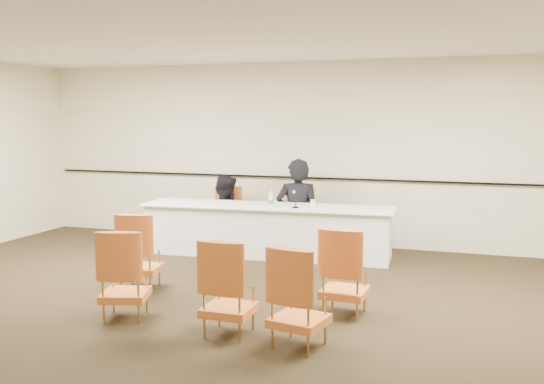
{
  "coord_description": "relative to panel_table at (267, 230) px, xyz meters",
  "views": [
    {
      "loc": [
        2.49,
        -5.68,
        2.08
      ],
      "look_at": [
        -0.28,
        2.6,
        1.01
      ],
      "focal_mm": 40.0,
      "sensor_mm": 36.0,
      "label": 1
    }
  ],
  "objects": [
    {
      "name": "microphone",
      "position": [
        0.49,
        -0.12,
        0.51
      ],
      "size": [
        0.16,
        0.2,
        0.25
      ],
      "primitive_type": null,
      "rotation": [
        0.0,
        0.0,
        0.49
      ],
      "color": "black",
      "rests_on": "panel_table"
    },
    {
      "name": "panelist_main_chair",
      "position": [
        0.32,
        0.59,
        0.09
      ],
      "size": [
        0.53,
        0.53,
        0.95
      ],
      "primitive_type": null,
      "rotation": [
        0.0,
        0.0,
        0.06
      ],
      "color": "#D74E26",
      "rests_on": "ground"
    },
    {
      "name": "panelist_second_chair",
      "position": [
        -0.91,
        0.51,
        0.09
      ],
      "size": [
        0.53,
        0.53,
        0.95
      ],
      "primitive_type": null,
      "rotation": [
        0.0,
        0.0,
        0.06
      ],
      "color": "#D74E26",
      "rests_on": "ground"
    },
    {
      "name": "floor",
      "position": [
        0.46,
        -2.9,
        -0.38
      ],
      "size": [
        10.0,
        10.0,
        0.0
      ],
      "primitive_type": "plane",
      "color": "black",
      "rests_on": "ground"
    },
    {
      "name": "aud_chair_back_left",
      "position": [
        -0.45,
        -3.24,
        0.09
      ],
      "size": [
        0.63,
        0.63,
        0.95
      ],
      "primitive_type": null,
      "rotation": [
        0.0,
        0.0,
        0.3
      ],
      "color": "#D74E26",
      "rests_on": "ground"
    },
    {
      "name": "panel_table",
      "position": [
        0.0,
        0.0,
        0.0
      ],
      "size": [
        3.88,
        1.13,
        0.77
      ],
      "primitive_type": null,
      "rotation": [
        0.0,
        0.0,
        0.06
      ],
      "color": "white",
      "rests_on": "ground"
    },
    {
      "name": "panelist_second",
      "position": [
        -0.91,
        0.51,
        -0.04
      ],
      "size": [
        0.86,
        0.72,
        1.62
      ],
      "primitive_type": "imported",
      "rotation": [
        0.0,
        0.0,
        3.01
      ],
      "color": "black",
      "rests_on": "ground"
    },
    {
      "name": "aud_chair_back_right",
      "position": [
        1.5,
        -3.45,
        0.09
      ],
      "size": [
        0.59,
        0.59,
        0.95
      ],
      "primitive_type": null,
      "rotation": [
        0.0,
        0.0,
        -0.2
      ],
      "color": "#D74E26",
      "rests_on": "ground"
    },
    {
      "name": "aud_chair_front_right",
      "position": [
        1.7,
        -2.41,
        0.09
      ],
      "size": [
        0.52,
        0.52,
        0.95
      ],
      "primitive_type": null,
      "rotation": [
        0.0,
        0.0,
        -0.05
      ],
      "color": "#D74E26",
      "rests_on": "ground"
    },
    {
      "name": "wall_rail",
      "position": [
        0.46,
        1.06,
        0.72
      ],
      "size": [
        9.8,
        0.04,
        0.03
      ],
      "primitive_type": "cube",
      "color": "black",
      "rests_on": "wall_back"
    },
    {
      "name": "water_bottle",
      "position": [
        0.09,
        -0.07,
        0.5
      ],
      "size": [
        0.1,
        0.1,
        0.24
      ],
      "primitive_type": null,
      "rotation": [
        0.0,
        0.0,
        0.46
      ],
      "color": "teal",
      "rests_on": "panel_table"
    },
    {
      "name": "papers",
      "position": [
        0.3,
        -0.04,
        0.39
      ],
      "size": [
        0.36,
        0.32,
        0.0
      ],
      "primitive_type": "cube",
      "rotation": [
        0.0,
        0.0,
        0.39
      ],
      "color": "silver",
      "rests_on": "panel_table"
    },
    {
      "name": "ceiling",
      "position": [
        0.46,
        -2.9,
        2.62
      ],
      "size": [
        10.0,
        10.0,
        0.0
      ],
      "primitive_type": "plane",
      "rotation": [
        3.14,
        0.0,
        0.0
      ],
      "color": "white",
      "rests_on": "ground"
    },
    {
      "name": "coffee_cup",
      "position": [
        0.73,
        -0.03,
        0.45
      ],
      "size": [
        0.11,
        0.11,
        0.12
      ],
      "primitive_type": "cylinder",
      "rotation": [
        0.0,
        0.0,
        0.4
      ],
      "color": "white",
      "rests_on": "panel_table"
    },
    {
      "name": "wall_back",
      "position": [
        0.46,
        1.1,
        1.12
      ],
      "size": [
        10.0,
        0.04,
        3.0
      ],
      "primitive_type": "cube",
      "color": "#F7ECC2",
      "rests_on": "ground"
    },
    {
      "name": "aud_chair_back_mid",
      "position": [
        0.77,
        -3.35,
        0.09
      ],
      "size": [
        0.5,
        0.5,
        0.95
      ],
      "primitive_type": null,
      "rotation": [
        0.0,
        0.0,
        0.0
      ],
      "color": "#D74E26",
      "rests_on": "ground"
    },
    {
      "name": "drinking_glass",
      "position": [
        0.14,
        -0.03,
        0.43
      ],
      "size": [
        0.07,
        0.07,
        0.1
      ],
      "primitive_type": "cylinder",
      "rotation": [
        0.0,
        0.0,
        0.18
      ],
      "color": "silver",
      "rests_on": "panel_table"
    },
    {
      "name": "panelist_main",
      "position": [
        0.32,
        0.59,
        0.1
      ],
      "size": [
        0.78,
        0.59,
        1.94
      ],
      "primitive_type": "imported",
      "rotation": [
        0.0,
        0.0,
        3.33
      ],
      "color": "black",
      "rests_on": "ground"
    },
    {
      "name": "aud_chair_front_left",
      "position": [
        -0.87,
        -2.23,
        0.09
      ],
      "size": [
        0.59,
        0.59,
        0.95
      ],
      "primitive_type": null,
      "rotation": [
        0.0,
        0.0,
        0.2
      ],
      "color": "#D74E26",
      "rests_on": "ground"
    }
  ]
}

